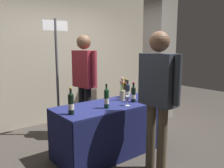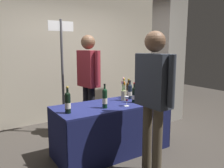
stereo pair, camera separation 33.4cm
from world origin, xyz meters
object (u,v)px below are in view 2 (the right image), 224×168
tasting_table (112,119)px  vendor_presenter (89,76)px  wine_glass_near_vendor (127,99)px  booth_signpost (62,66)px  taster_foreground_right (154,90)px  flower_vase (124,93)px  display_bottle_0 (146,93)px  concrete_pillar (168,49)px  featured_wine_bottle (68,102)px

tasting_table → vendor_presenter: size_ratio=0.96×
wine_glass_near_vendor → booth_signpost: (-0.44, 1.35, 0.40)m
tasting_table → taster_foreground_right: 0.98m
flower_vase → vendor_presenter: size_ratio=0.21×
flower_vase → taster_foreground_right: (-0.20, -0.89, 0.21)m
display_bottle_0 → vendor_presenter: size_ratio=0.20×
display_bottle_0 → vendor_presenter: (-0.47, 0.99, 0.19)m
concrete_pillar → taster_foreground_right: concrete_pillar is taller
concrete_pillar → booth_signpost: size_ratio=1.50×
featured_wine_bottle → booth_signpost: bearing=72.1°
vendor_presenter → booth_signpost: booth_signpost is taller
wine_glass_near_vendor → vendor_presenter: (-0.09, 1.02, 0.24)m
wine_glass_near_vendor → booth_signpost: size_ratio=0.07×
flower_vase → taster_foreground_right: 0.93m
tasting_table → taster_foreground_right: bearing=-84.7°
display_bottle_0 → taster_foreground_right: size_ratio=0.20×
featured_wine_bottle → display_bottle_0: display_bottle_0 is taller
wine_glass_near_vendor → taster_foreground_right: (-0.04, -0.59, 0.23)m
concrete_pillar → booth_signpost: 2.30m
featured_wine_bottle → booth_signpost: 1.34m
concrete_pillar → tasting_table: (-1.91, -0.75, -1.02)m
featured_wine_bottle → flower_vase: (1.01, 0.18, -0.02)m
featured_wine_bottle → wine_glass_near_vendor: bearing=-8.0°
vendor_presenter → display_bottle_0: bearing=17.2°
display_bottle_0 → wine_glass_near_vendor: bearing=-176.5°
display_bottle_0 → featured_wine_bottle: bearing=175.6°
display_bottle_0 → booth_signpost: (-0.82, 1.33, 0.35)m
featured_wine_bottle → taster_foreground_right: bearing=-41.2°
booth_signpost → taster_foreground_right: bearing=-78.1°
wine_glass_near_vendor → display_bottle_0: bearing=3.5°
tasting_table → flower_vase: size_ratio=4.63×
display_bottle_0 → wine_glass_near_vendor: size_ratio=2.50×
featured_wine_bottle → display_bottle_0: bearing=-4.4°
vendor_presenter → concrete_pillar: bearing=80.3°
tasting_table → wine_glass_near_vendor: 0.41m
flower_vase → wine_glass_near_vendor: bearing=-118.2°
tasting_table → display_bottle_0: (0.49, -0.19, 0.37)m
featured_wine_bottle → vendor_presenter: (0.75, 0.90, 0.19)m
tasting_table → vendor_presenter: bearing=88.4°
concrete_pillar → taster_foreground_right: (-1.84, -1.55, -0.46)m
tasting_table → featured_wine_bottle: 0.82m
vendor_presenter → taster_foreground_right: (0.05, -1.60, -0.01)m
concrete_pillar → featured_wine_bottle: size_ratio=8.92×
display_bottle_0 → wine_glass_near_vendor: display_bottle_0 is taller
concrete_pillar → tasting_table: bearing=-158.6°
flower_vase → concrete_pillar: bearing=22.0°
display_bottle_0 → wine_glass_near_vendor: (-0.38, -0.02, -0.05)m
tasting_table → display_bottle_0: size_ratio=4.84×
taster_foreground_right → tasting_table: bearing=4.8°
taster_foreground_right → flower_vase: bearing=-13.2°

